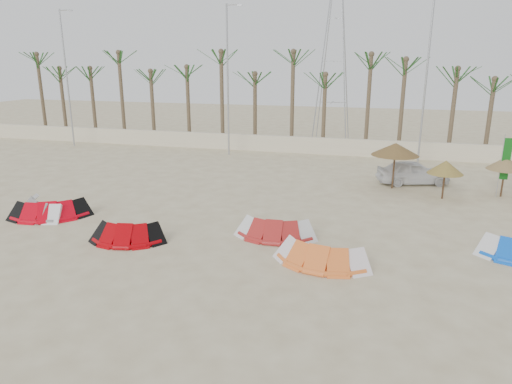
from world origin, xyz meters
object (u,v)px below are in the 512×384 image
(parasol_right, at_px, (506,163))
(car, at_px, (413,172))
(kite_red_left, at_px, (54,207))
(kite_red_right, at_px, (277,226))
(kite_red_mid, at_px, (131,230))
(parasol_left, at_px, (395,149))
(kite_grey, at_px, (43,206))
(parasol_mid, at_px, (446,167))
(kite_orange, at_px, (322,251))

(parasol_right, bearing_deg, car, 160.70)
(kite_red_left, relative_size, car, 0.97)
(kite_red_right, height_order, car, car)
(kite_red_mid, bearing_deg, parasol_left, 46.44)
(kite_red_right, relative_size, parasol_right, 1.50)
(kite_red_right, bearing_deg, kite_grey, -178.73)
(kite_grey, height_order, parasol_mid, parasol_mid)
(kite_orange, relative_size, parasol_mid, 1.74)
(kite_grey, relative_size, parasol_right, 1.65)
(kite_red_right, xyz_separation_m, kite_orange, (2.16, -2.11, 0.00))
(kite_red_right, bearing_deg, car, 59.89)
(kite_red_left, height_order, kite_red_right, same)
(parasol_right, relative_size, car, 0.53)
(kite_grey, height_order, kite_red_left, same)
(parasol_left, relative_size, car, 0.64)
(kite_red_left, height_order, parasol_right, parasol_right)
(kite_orange, bearing_deg, kite_grey, 172.16)
(kite_red_mid, distance_m, parasol_left, 15.26)
(kite_grey, xyz_separation_m, parasol_left, (16.12, 9.18, 1.86))
(kite_grey, bearing_deg, kite_red_right, 1.27)
(kite_red_left, relative_size, parasol_left, 1.50)
(kite_red_right, distance_m, car, 11.87)
(kite_red_left, bearing_deg, kite_orange, -8.15)
(kite_red_right, height_order, parasol_mid, parasol_mid)
(kite_orange, height_order, parasol_left, parasol_left)
(kite_red_left, height_order, kite_red_mid, same)
(kite_red_left, distance_m, parasol_mid, 19.67)
(kite_orange, distance_m, parasol_left, 11.50)
(kite_red_right, xyz_separation_m, parasol_right, (10.42, 8.70, 1.43))
(kite_orange, bearing_deg, parasol_left, 76.60)
(kite_orange, bearing_deg, kite_red_left, 171.85)
(kite_red_mid, xyz_separation_m, car, (11.59, 12.31, 0.29))
(kite_red_right, distance_m, parasol_left, 10.31)
(parasol_left, bearing_deg, kite_red_left, -149.31)
(kite_red_mid, xyz_separation_m, parasol_right, (16.06, 10.74, 1.43))
(kite_grey, bearing_deg, kite_orange, -7.84)
(kite_grey, xyz_separation_m, parasol_mid, (18.66, 7.74, 1.30))
(parasol_left, xyz_separation_m, parasol_right, (5.63, -0.24, -0.43))
(parasol_mid, distance_m, car, 3.25)
(kite_orange, bearing_deg, kite_red_mid, 179.51)
(car, bearing_deg, kite_orange, 145.80)
(parasol_left, distance_m, car, 2.36)
(parasol_mid, bearing_deg, kite_red_left, -156.72)
(kite_red_mid, distance_m, car, 16.91)
(parasol_right, bearing_deg, kite_red_left, -157.01)
(kite_red_mid, relative_size, car, 0.78)
(kite_grey, relative_size, kite_red_right, 1.10)
(parasol_mid, bearing_deg, kite_red_right, -134.36)
(kite_red_mid, relative_size, parasol_mid, 1.56)
(kite_grey, distance_m, parasol_right, 23.56)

